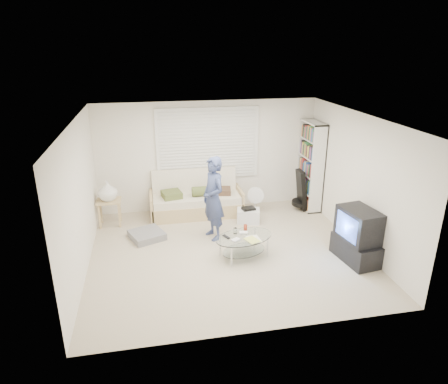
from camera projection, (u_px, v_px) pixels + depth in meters
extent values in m
plane|color=#B8A68F|center=(227.00, 252.00, 7.49)|extent=(5.00, 5.00, 0.00)
cube|color=white|center=(208.00, 156.00, 9.11)|extent=(5.00, 0.02, 2.50)
cube|color=white|center=(263.00, 250.00, 4.98)|extent=(5.00, 0.02, 2.50)
cube|color=white|center=(80.00, 199.00, 6.60)|extent=(0.02, 4.50, 2.50)
cube|color=white|center=(358.00, 181.00, 7.49)|extent=(0.02, 4.50, 2.50)
cube|color=white|center=(228.00, 119.00, 6.61)|extent=(5.00, 4.50, 0.02)
cube|color=white|center=(208.00, 144.00, 8.98)|extent=(2.32, 0.06, 1.62)
cube|color=black|center=(208.00, 144.00, 8.97)|extent=(2.20, 0.01, 1.50)
cube|color=silver|center=(208.00, 144.00, 8.95)|extent=(2.16, 0.04, 1.50)
cube|color=silver|center=(208.00, 144.00, 8.96)|extent=(2.32, 0.08, 1.62)
cube|color=tan|center=(197.00, 208.00, 9.05)|extent=(2.00, 0.80, 0.32)
cube|color=beige|center=(196.00, 199.00, 8.95)|extent=(1.92, 0.74, 0.16)
cube|color=beige|center=(194.00, 181.00, 9.16)|extent=(1.92, 0.22, 0.61)
cube|color=tan|center=(152.00, 206.00, 8.83)|extent=(0.06, 0.80, 0.56)
cube|color=tan|center=(240.00, 200.00, 9.19)|extent=(0.06, 0.80, 0.56)
cube|color=brown|center=(172.00, 194.00, 8.77)|extent=(0.47, 0.47, 0.14)
cylinder|color=brown|center=(203.00, 191.00, 8.85)|extent=(0.50, 0.22, 0.22)
cube|color=#453222|center=(223.00, 191.00, 9.01)|extent=(0.42, 0.42, 0.12)
cube|color=slate|center=(147.00, 235.00, 7.99)|extent=(0.79, 0.79, 0.14)
cube|color=tan|center=(109.00, 201.00, 8.40)|extent=(0.50, 0.40, 0.04)
cube|color=tan|center=(100.00, 217.00, 8.33)|extent=(0.04, 0.04, 0.54)
cube|color=tan|center=(119.00, 215.00, 8.40)|extent=(0.04, 0.04, 0.54)
cube|color=tan|center=(101.00, 211.00, 8.60)|extent=(0.04, 0.04, 0.54)
cube|color=tan|center=(120.00, 210.00, 8.68)|extent=(0.04, 0.04, 0.54)
imported|color=white|center=(108.00, 191.00, 8.32)|extent=(0.40, 0.40, 0.42)
cube|color=white|center=(311.00, 166.00, 9.19)|extent=(0.32, 0.86, 2.04)
cube|color=black|center=(301.00, 190.00, 9.20)|extent=(0.23, 0.34, 0.95)
cylinder|color=black|center=(299.00, 203.00, 9.30)|extent=(0.34, 0.35, 0.14)
cylinder|color=white|center=(255.00, 212.00, 9.20)|extent=(0.26, 0.26, 0.03)
cylinder|color=white|center=(255.00, 206.00, 9.15)|extent=(0.04, 0.04, 0.32)
cylinder|color=white|center=(255.00, 195.00, 9.05)|extent=(0.39, 0.24, 0.38)
cylinder|color=white|center=(255.00, 195.00, 9.05)|extent=(0.11, 0.09, 0.10)
cube|color=white|center=(248.00, 216.00, 8.69)|extent=(0.55, 0.45, 0.29)
cube|color=black|center=(248.00, 209.00, 8.63)|extent=(0.30, 0.24, 0.05)
cube|color=black|center=(355.00, 250.00, 7.14)|extent=(0.60, 0.96, 0.40)
cube|color=black|center=(359.00, 225.00, 6.97)|extent=(0.60, 0.82, 0.58)
cube|color=#5276E6|center=(347.00, 227.00, 6.90)|extent=(0.10, 0.58, 0.44)
ellipsoid|color=silver|center=(244.00, 237.00, 7.19)|extent=(1.25, 0.98, 0.02)
ellipsoid|color=silver|center=(244.00, 251.00, 7.29)|extent=(0.95, 0.75, 0.01)
cylinder|color=silver|center=(231.00, 257.00, 6.92)|extent=(0.03, 0.03, 0.38)
cylinder|color=silver|center=(268.00, 248.00, 7.25)|extent=(0.03, 0.03, 0.38)
cylinder|color=silver|center=(220.00, 247.00, 7.28)|extent=(0.03, 0.03, 0.38)
cylinder|color=silver|center=(255.00, 238.00, 7.61)|extent=(0.03, 0.03, 0.38)
cube|color=white|center=(236.00, 240.00, 7.02)|extent=(0.18, 0.16, 0.04)
cube|color=white|center=(243.00, 233.00, 7.29)|extent=(0.17, 0.13, 0.04)
cylinder|color=silver|center=(235.00, 231.00, 7.28)|extent=(0.06, 0.06, 0.11)
cylinder|color=#C0442A|center=(245.00, 228.00, 7.40)|extent=(0.07, 0.07, 0.12)
cube|color=black|center=(226.00, 237.00, 7.15)|extent=(0.12, 0.17, 0.02)
cube|color=white|center=(254.00, 239.00, 7.08)|extent=(0.24, 0.32, 0.01)
cube|color=#D0D75C|center=(252.00, 240.00, 7.04)|extent=(0.28, 0.32, 0.01)
imported|color=navy|center=(213.00, 199.00, 7.76)|extent=(0.57, 0.71, 1.67)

